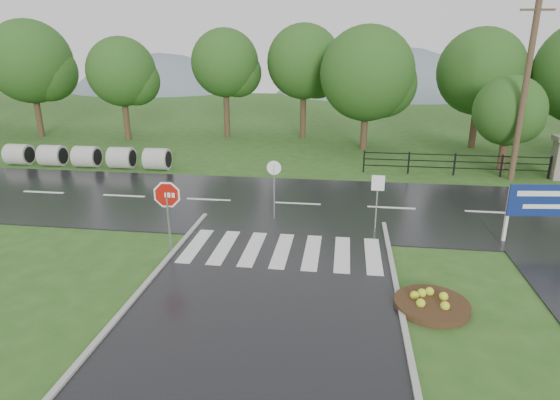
# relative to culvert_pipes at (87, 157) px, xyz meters

# --- Properties ---
(ground) EXTENTS (120.00, 120.00, 0.00)m
(ground) POSITION_rel_culvert_pipes_xyz_m (12.58, -15.00, -0.60)
(ground) COLOR #2A531B
(ground) RESTS_ON ground
(main_road) EXTENTS (90.00, 8.00, 0.04)m
(main_road) POSITION_rel_culvert_pipes_xyz_m (12.58, -5.00, -0.60)
(main_road) COLOR black
(main_road) RESTS_ON ground
(crosswalk) EXTENTS (6.50, 2.80, 0.02)m
(crosswalk) POSITION_rel_culvert_pipes_xyz_m (12.58, -10.00, -0.54)
(crosswalk) COLOR silver
(crosswalk) RESTS_ON ground
(fence_west) EXTENTS (9.58, 0.08, 1.20)m
(fence_west) POSITION_rel_culvert_pipes_xyz_m (20.33, 1.00, 0.12)
(fence_west) COLOR black
(fence_west) RESTS_ON ground
(hills) EXTENTS (102.00, 48.00, 48.00)m
(hills) POSITION_rel_culvert_pipes_xyz_m (16.07, 50.00, -16.14)
(hills) COLOR slate
(hills) RESTS_ON ground
(treeline) EXTENTS (83.20, 5.20, 10.00)m
(treeline) POSITION_rel_culvert_pipes_xyz_m (13.58, 9.00, -0.60)
(treeline) COLOR #1F4816
(treeline) RESTS_ON ground
(culvert_pipes) EXTENTS (9.70, 1.20, 1.20)m
(culvert_pipes) POSITION_rel_culvert_pipes_xyz_m (0.00, 0.00, 0.00)
(culvert_pipes) COLOR #9E9B93
(culvert_pipes) RESTS_ON ground
(stop_sign) EXTENTS (1.17, 0.14, 2.65)m
(stop_sign) POSITION_rel_culvert_pipes_xyz_m (8.95, -10.66, 1.25)
(stop_sign) COLOR #939399
(stop_sign) RESTS_ON ground
(estate_billboard) EXTENTS (2.44, 0.36, 2.15)m
(estate_billboard) POSITION_rel_culvert_pipes_xyz_m (21.31, -8.07, 0.88)
(estate_billboard) COLOR silver
(estate_billboard) RESTS_ON ground
(flower_bed) EXTENTS (1.95, 1.95, 0.39)m
(flower_bed) POSITION_rel_culvert_pipes_xyz_m (16.95, -12.98, -0.46)
(flower_bed) COLOR #332111
(flower_bed) RESTS_ON ground
(reg_sign_small) EXTENTS (0.47, 0.06, 2.11)m
(reg_sign_small) POSITION_rel_culvert_pipes_xyz_m (15.77, -7.52, 0.90)
(reg_sign_small) COLOR #939399
(reg_sign_small) RESTS_ON ground
(reg_sign_round) EXTENTS (0.56, 0.07, 2.40)m
(reg_sign_round) POSITION_rel_culvert_pipes_xyz_m (11.85, -6.96, 0.90)
(reg_sign_round) COLOR #939399
(reg_sign_round) RESTS_ON ground
(utility_pole_east) EXTENTS (1.58, 0.30, 8.86)m
(utility_pole_east) POSITION_rel_culvert_pipes_xyz_m (23.09, 0.50, 3.90)
(utility_pole_east) COLOR #473523
(utility_pole_east) RESTS_ON ground
(entrance_tree_left) EXTENTS (3.74, 3.74, 5.15)m
(entrance_tree_left) POSITION_rel_culvert_pipes_xyz_m (23.16, 2.50, 2.66)
(entrance_tree_left) COLOR #3D2B1C
(entrance_tree_left) RESTS_ON ground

